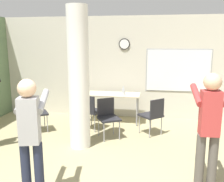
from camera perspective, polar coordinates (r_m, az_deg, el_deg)
wall_back at (r=7.00m, az=2.81°, el=5.35°), size 8.00×0.15×2.80m
support_pillar at (r=4.94m, az=-7.62°, el=2.70°), size 0.41×0.41×2.80m
folding_table at (r=6.59m, az=-0.25°, el=-1.12°), size 1.53×0.63×0.77m
bottle_on_table at (r=6.38m, az=2.62°, el=-0.17°), size 0.07×0.07×0.24m
chair_near_pillar at (r=6.17m, az=-17.31°, el=-4.43°), size 0.61×0.61×0.87m
chair_table_right at (r=5.77m, az=9.31°, el=-5.13°), size 0.62×0.62×0.87m
chair_table_front at (r=5.58m, az=-0.98°, el=-5.54°), size 0.60×0.60×0.87m
chair_table_left at (r=6.05m, az=-4.82°, el=-4.23°), size 0.57×0.57×0.87m
person_playing_side at (r=3.70m, az=21.20°, el=-7.07°), size 0.40×0.67×1.73m
person_playing_front at (r=3.41m, az=-18.15°, el=-8.87°), size 0.48×0.66×1.68m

